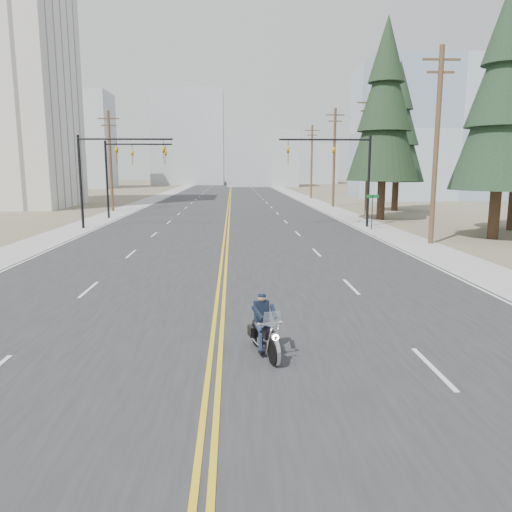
{
  "coord_description": "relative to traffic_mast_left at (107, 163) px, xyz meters",
  "views": [
    {
      "loc": [
        0.45,
        -6.56,
        4.52
      ],
      "look_at": [
        1.23,
        10.06,
        1.6
      ],
      "focal_mm": 35.0,
      "sensor_mm": 36.0,
      "label": 1
    }
  ],
  "objects": [
    {
      "name": "haze_bldg_c",
      "position": [
        48.98,
        78.0,
        4.06
      ],
      "size": [
        16.0,
        12.0,
        18.0
      ],
      "primitive_type": "cube",
      "color": "#B7BCC6",
      "rests_on": "ground"
    },
    {
      "name": "traffic_mast_far",
      "position": [
        -0.33,
        8.0,
        -0.06
      ],
      "size": [
        6.1,
        0.26,
        7.0
      ],
      "color": "black",
      "rests_on": "ground"
    },
    {
      "name": "utility_pole_d",
      "position": [
        21.48,
        21.0,
        1.05
      ],
      "size": [
        2.2,
        0.3,
        11.5
      ],
      "color": "brown",
      "rests_on": "ground"
    },
    {
      "name": "glass_building",
      "position": [
        40.98,
        38.0,
        5.06
      ],
      "size": [
        24.0,
        16.0,
        20.0
      ],
      "primitive_type": "cube",
      "color": "#9EB5CC",
      "rests_on": "ground"
    },
    {
      "name": "utility_pole_b",
      "position": [
        21.48,
        -9.0,
        1.05
      ],
      "size": [
        2.2,
        0.3,
        11.5
      ],
      "color": "brown",
      "rests_on": "ground"
    },
    {
      "name": "haze_bldg_b",
      "position": [
        16.98,
        93.0,
        2.06
      ],
      "size": [
        18.0,
        14.0,
        14.0
      ],
      "primitive_type": "cube",
      "color": "#ADB2B7",
      "rests_on": "ground"
    },
    {
      "name": "utility_pole_e",
      "position": [
        21.48,
        38.0,
        0.79
      ],
      "size": [
        2.2,
        0.3,
        11.0
      ],
      "color": "brown",
      "rests_on": "ground"
    },
    {
      "name": "ground_plane",
      "position": [
        8.98,
        -32.0,
        -4.94
      ],
      "size": [
        400.0,
        400.0,
        0.0
      ],
      "primitive_type": "plane",
      "color": "#776D56",
      "rests_on": "ground"
    },
    {
      "name": "utility_pole_left",
      "position": [
        -3.52,
        16.0,
        0.54
      ],
      "size": [
        2.2,
        0.3,
        10.5
      ],
      "color": "brown",
      "rests_on": "ground"
    },
    {
      "name": "haze_bldg_f",
      "position": [
        -41.02,
        98.0,
        3.06
      ],
      "size": [
        12.0,
        12.0,
        16.0
      ],
      "primitive_type": "cube",
      "color": "#ADB2B7",
      "rests_on": "ground"
    },
    {
      "name": "road",
      "position": [
        8.98,
        38.0,
        -4.93
      ],
      "size": [
        20.0,
        200.0,
        0.01
      ],
      "primitive_type": "cube",
      "color": "#303033",
      "rests_on": "ground"
    },
    {
      "name": "street_sign",
      "position": [
        19.78,
        -2.0,
        -3.13
      ],
      "size": [
        0.9,
        0.06,
        2.62
      ],
      "color": "black",
      "rests_on": "ground"
    },
    {
      "name": "traffic_mast_left",
      "position": [
        0.0,
        0.0,
        0.0
      ],
      "size": [
        7.1,
        0.26,
        7.0
      ],
      "color": "black",
      "rests_on": "ground"
    },
    {
      "name": "haze_bldg_a",
      "position": [
        -26.02,
        83.0,
        6.06
      ],
      "size": [
        14.0,
        12.0,
        22.0
      ],
      "primitive_type": "cube",
      "color": "#B7BCC6",
      "rests_on": "ground"
    },
    {
      "name": "conifer_near",
      "position": [
        26.38,
        -7.05,
        4.22
      ],
      "size": [
        6.02,
        6.02,
        15.94
      ],
      "rotation": [
        0.0,
        0.0,
        0.34
      ],
      "color": "#382619",
      "rests_on": "ground"
    },
    {
      "name": "sidewalk_left",
      "position": [
        -2.52,
        38.0,
        -4.93
      ],
      "size": [
        3.0,
        200.0,
        0.01
      ],
      "primitive_type": "cube",
      "color": "#A5A5A0",
      "rests_on": "ground"
    },
    {
      "name": "motorcyclist",
      "position": [
        10.19,
        -26.94,
        -4.19
      ],
      "size": [
        1.27,
        2.07,
        1.5
      ],
      "primitive_type": null,
      "rotation": [
        0.0,
        0.0,
        3.39
      ],
      "color": "black",
      "rests_on": "ground"
    },
    {
      "name": "haze_bldg_e",
      "position": [
        33.98,
        118.0,
        1.06
      ],
      "size": [
        14.0,
        14.0,
        12.0
      ],
      "primitive_type": "cube",
      "color": "#B7BCC6",
      "rests_on": "ground"
    },
    {
      "name": "utility_pole_c",
      "position": [
        21.48,
        6.0,
        0.79
      ],
      "size": [
        2.2,
        0.3,
        11.0
      ],
      "color": "brown",
      "rests_on": "ground"
    },
    {
      "name": "conifer_far",
      "position": [
        27.09,
        15.19,
        4.05
      ],
      "size": [
        5.85,
        5.85,
        15.67
      ],
      "rotation": [
        0.0,
        0.0,
        -0.36
      ],
      "color": "#382619",
      "rests_on": "ground"
    },
    {
      "name": "traffic_mast_right",
      "position": [
        17.95,
        0.0,
        0.0
      ],
      "size": [
        7.1,
        0.26,
        7.0
      ],
      "color": "black",
      "rests_on": "ground"
    },
    {
      "name": "sidewalk_right",
      "position": [
        20.48,
        38.0,
        -4.93
      ],
      "size": [
        3.0,
        200.0,
        0.01
      ],
      "primitive_type": "cube",
      "color": "#A5A5A0",
      "rests_on": "ground"
    },
    {
      "name": "haze_bldg_d",
      "position": [
        -3.02,
        108.0,
        8.06
      ],
      "size": [
        20.0,
        15.0,
        26.0
      ],
      "primitive_type": "cube",
      "color": "#ADB2B7",
      "rests_on": "ground"
    },
    {
      "name": "conifer_tall",
      "position": [
        22.74,
        5.75,
        5.06
      ],
      "size": [
        6.27,
        6.27,
        17.41
      ],
      "rotation": [
        0.0,
        0.0,
        -0.41
      ],
      "color": "#382619",
      "rests_on": "ground"
    }
  ]
}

